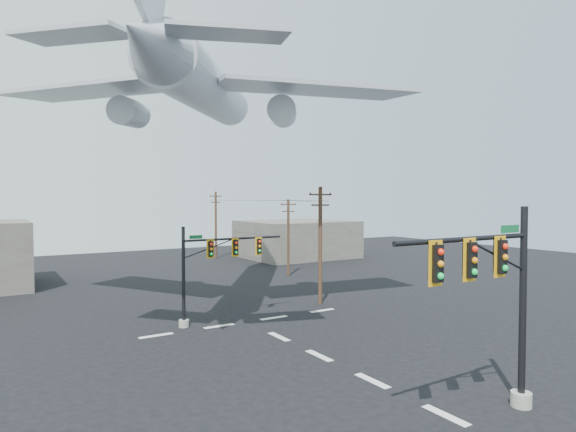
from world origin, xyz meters
TOP-DOWN VIEW (x-y plane):
  - ground at (0.00, 0.00)m, footprint 120.00×120.00m
  - lane_markings at (0.00, 5.33)m, footprint 14.00×21.20m
  - signal_mast_near at (1.40, -5.08)m, footprint 7.16×0.85m
  - signal_mast_far at (-2.14, 12.94)m, footprint 7.33×0.69m
  - utility_pole_a at (7.14, 13.81)m, footprint 1.75×0.61m
  - utility_pole_b at (12.13, 26.37)m, footprint 1.56×0.62m
  - utility_pole_c at (11.96, 44.64)m, footprint 1.84×0.42m
  - power_lines at (11.02, 28.95)m, footprint 6.54×30.83m
  - airliner at (-0.89, 16.53)m, footprint 25.99×28.71m
  - building_right at (22.00, 40.00)m, footprint 14.00×12.00m

SIDE VIEW (x-z plane):
  - ground at x=0.00m, z-range 0.00..0.00m
  - lane_markings at x=0.00m, z-range 0.01..0.01m
  - building_right at x=22.00m, z-range 0.00..5.00m
  - signal_mast_far at x=-2.14m, z-range 0.46..6.75m
  - utility_pole_b at x=12.13m, z-range 0.19..8.18m
  - signal_mast_near at x=1.40m, z-range 0.49..8.22m
  - utility_pole_a at x=7.14m, z-range 0.21..9.15m
  - utility_pole_c at x=11.96m, z-range 0.21..9.23m
  - power_lines at x=11.02m, z-range 7.84..7.90m
  - airliner at x=-0.89m, z-range 11.60..20.00m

